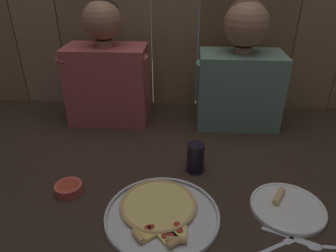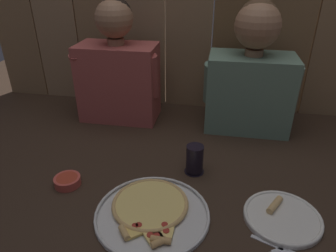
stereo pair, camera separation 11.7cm
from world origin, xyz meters
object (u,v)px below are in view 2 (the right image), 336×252
(dipping_bowl, at_px, (67,181))
(diner_left, at_px, (118,68))
(pizza_tray, at_px, (152,211))
(diner_right, at_px, (251,74))
(drinking_glass, at_px, (195,159))
(dinner_plate, at_px, (282,217))

(dipping_bowl, height_order, diner_left, diner_left)
(pizza_tray, relative_size, diner_right, 0.63)
(dipping_bowl, relative_size, diner_right, 0.16)
(pizza_tray, xyz_separation_m, diner_left, (-0.32, 0.67, 0.25))
(dipping_bowl, bearing_deg, drinking_glass, 19.69)
(diner_left, xyz_separation_m, diner_right, (0.64, 0.00, 0.01))
(diner_left, relative_size, diner_right, 1.00)
(diner_left, bearing_deg, diner_right, 0.09)
(pizza_tray, distance_m, diner_right, 0.79)
(dinner_plate, xyz_separation_m, dipping_bowl, (-0.75, 0.04, 0.01))
(diner_left, height_order, diner_right, diner_right)
(pizza_tray, bearing_deg, diner_left, 115.33)
(drinking_glass, bearing_deg, dinner_plate, -33.80)
(diner_left, bearing_deg, drinking_glass, -44.24)
(diner_right, bearing_deg, dipping_bowl, -138.73)
(pizza_tray, bearing_deg, drinking_glass, 65.74)
(dipping_bowl, distance_m, diner_left, 0.63)
(dipping_bowl, relative_size, diner_left, 0.16)
(dinner_plate, distance_m, diner_right, 0.68)
(drinking_glass, xyz_separation_m, diner_left, (-0.43, 0.42, 0.21))
(drinking_glass, xyz_separation_m, dipping_bowl, (-0.45, -0.16, -0.04))
(dinner_plate, height_order, diner_left, diner_left)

